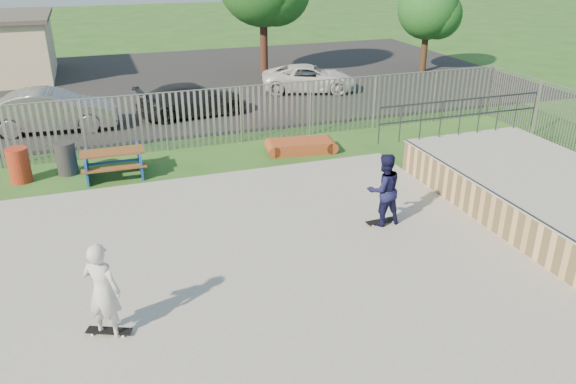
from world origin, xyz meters
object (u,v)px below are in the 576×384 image
object	(u,v)px
trash_bin_red	(19,165)
car_white	(309,78)
car_silver	(52,110)
car_dark	(192,100)
picnic_table	(114,163)
skater_white	(103,291)
tree_right	(428,9)
funbox	(301,146)
skater_navy	(384,190)
trash_bin_grey	(66,158)

from	to	relation	value
trash_bin_red	car_white	size ratio (longest dim) A/B	0.23
car_silver	trash_bin_red	bearing A→B (deg)	175.24
car_dark	picnic_table	bearing A→B (deg)	141.83
trash_bin_red	skater_white	world-z (taller)	skater_white
car_dark	tree_right	size ratio (longest dim) A/B	0.91
car_dark	car_white	xyz separation A→B (m)	(5.96, 2.23, -0.03)
funbox	tree_right	distance (m)	14.93
picnic_table	funbox	world-z (taller)	picnic_table
picnic_table	car_silver	size ratio (longest dim) A/B	0.40
funbox	car_silver	size ratio (longest dim) A/B	0.45
picnic_table	car_white	world-z (taller)	car_white
picnic_table	tree_right	world-z (taller)	tree_right
car_silver	tree_right	world-z (taller)	tree_right
tree_right	skater_navy	world-z (taller)	tree_right
funbox	skater_white	xyz separation A→B (m)	(-6.66, -8.16, 0.86)
car_dark	car_white	size ratio (longest dim) A/B	1.00
picnic_table	skater_white	size ratio (longest dim) A/B	1.03
picnic_table	car_dark	xyz separation A→B (m)	(3.43, 5.64, 0.27)
car_dark	trash_bin_grey	bearing A→B (deg)	129.63
picnic_table	skater_white	bearing A→B (deg)	-93.04
trash_bin_grey	car_silver	size ratio (longest dim) A/B	0.21
car_dark	skater_navy	distance (m)	11.72
picnic_table	funbox	size ratio (longest dim) A/B	0.90
tree_right	skater_white	world-z (taller)	tree_right
car_white	trash_bin_grey	bearing A→B (deg)	141.38
funbox	car_dark	xyz separation A→B (m)	(-2.67, 5.52, 0.47)
picnic_table	car_dark	distance (m)	6.60
trash_bin_red	car_white	bearing A→B (deg)	31.79
trash_bin_red	tree_right	xyz separation A→B (m)	(19.51, 9.59, 2.78)
car_dark	skater_navy	bearing A→B (deg)	-174.02
funbox	car_white	distance (m)	8.43
tree_right	car_dark	bearing A→B (deg)	-162.04
trash_bin_red	car_silver	distance (m)	5.02
picnic_table	trash_bin_red	xyz separation A→B (m)	(-2.65, 0.40, 0.12)
picnic_table	funbox	xyz separation A→B (m)	(6.10, 0.11, -0.20)
tree_right	skater_navy	xyz separation A→B (m)	(-10.83, -15.78, -2.24)
car_dark	car_silver	bearing A→B (deg)	86.24
funbox	car_dark	world-z (taller)	car_dark
trash_bin_red	trash_bin_grey	xyz separation A→B (m)	(1.30, 0.20, -0.02)
skater_navy	trash_bin_grey	bearing A→B (deg)	-43.47
car_dark	car_white	world-z (taller)	car_dark
funbox	trash_bin_grey	distance (m)	7.47
picnic_table	car_silver	xyz separation A→B (m)	(-1.87, 5.35, 0.39)
picnic_table	funbox	distance (m)	6.10
trash_bin_red	tree_right	distance (m)	21.92
funbox	car_white	world-z (taller)	car_white
picnic_table	trash_bin_grey	world-z (taller)	trash_bin_grey
car_white	car_silver	bearing A→B (deg)	119.91
car_dark	skater_white	xyz separation A→B (m)	(-3.99, -13.68, 0.39)
car_silver	skater_white	bearing A→B (deg)	-170.20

